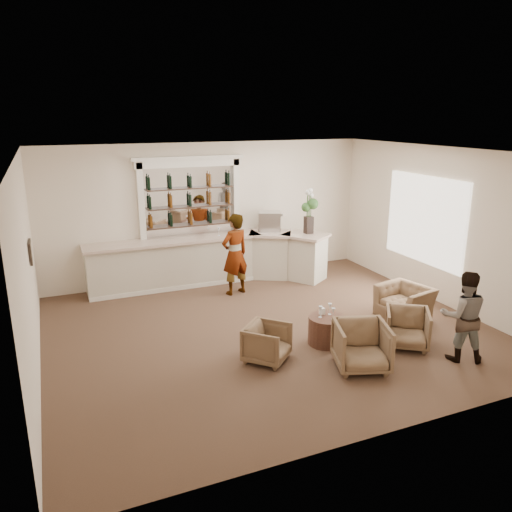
{
  "coord_description": "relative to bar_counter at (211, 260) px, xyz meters",
  "views": [
    {
      "loc": [
        -3.61,
        -7.92,
        3.94
      ],
      "look_at": [
        0.12,
        0.9,
        1.2
      ],
      "focal_mm": 35.0,
      "sensor_mm": 36.0,
      "label": 1
    }
  ],
  "objects": [
    {
      "name": "ground",
      "position": [
        0.16,
        -3.0,
        -0.57
      ],
      "size": [
        8.0,
        8.0,
        0.0
      ],
      "primitive_type": "plane",
      "color": "brown",
      "rests_on": "ground"
    },
    {
      "name": "wine_glass_bar_right",
      "position": [
        0.81,
        0.04,
        0.67
      ],
      "size": [
        0.07,
        0.07,
        0.21
      ],
      "primitive_type": null,
      "color": "white",
      "rests_on": "bar_counter"
    },
    {
      "name": "armchair_right",
      "position": [
        2.1,
        -4.57,
        -0.24
      ],
      "size": [
        1.02,
        1.02,
        0.68
      ],
      "primitive_type": "imported",
      "rotation": [
        0.0,
        0.0,
        -0.61
      ],
      "color": "brown",
      "rests_on": "ground"
    },
    {
      "name": "wine_glass_tbl_a",
      "position": [
        0.75,
        -3.9,
        0.03
      ],
      "size": [
        0.07,
        0.07,
        0.21
      ],
      "primitive_type": null,
      "color": "white",
      "rests_on": "cocktail_table"
    },
    {
      "name": "wine_glass_tbl_c",
      "position": [
        0.91,
        -4.06,
        0.03
      ],
      "size": [
        0.07,
        0.07,
        0.21
      ],
      "primitive_type": null,
      "color": "white",
      "rests_on": "cocktail_table"
    },
    {
      "name": "armchair_far",
      "position": [
        2.94,
        -3.48,
        -0.26
      ],
      "size": [
        1.04,
        1.13,
        0.63
      ],
      "primitive_type": "imported",
      "rotation": [
        0.0,
        0.0,
        -1.34
      ],
      "color": "brown",
      "rests_on": "ground"
    },
    {
      "name": "armchair_left",
      "position": [
        -0.37,
        -4.1,
        -0.26
      ],
      "size": [
        0.96,
        0.96,
        0.63
      ],
      "primitive_type": "imported",
      "rotation": [
        0.0,
        0.0,
        0.77
      ],
      "color": "brown",
      "rests_on": "ground"
    },
    {
      "name": "espresso_machine",
      "position": [
        1.56,
        0.08,
        0.8
      ],
      "size": [
        0.67,
        0.62,
        0.47
      ],
      "primitive_type": "cube",
      "rotation": [
        0.0,
        0.0,
        -0.4
      ],
      "color": "#BCBCC1",
      "rests_on": "bar_counter"
    },
    {
      "name": "flower_vase",
      "position": [
        2.32,
        -0.55,
        1.18
      ],
      "size": [
        0.29,
        0.29,
        1.09
      ],
      "color": "black",
      "rests_on": "bar_counter"
    },
    {
      "name": "napkin_holder",
      "position": [
        0.85,
        -3.79,
        -0.01
      ],
      "size": [
        0.08,
        0.08,
        0.12
      ],
      "primitive_type": "cube",
      "color": "white",
      "rests_on": "cocktail_table"
    },
    {
      "name": "armchair_center",
      "position": [
        0.91,
        -4.92,
        -0.19
      ],
      "size": [
        1.04,
        1.06,
        0.76
      ],
      "primitive_type": "imported",
      "rotation": [
        0.0,
        0.0,
        -0.33
      ],
      "color": "brown",
      "rests_on": "ground"
    },
    {
      "name": "guest",
      "position": [
        2.6,
        -5.3,
        0.19
      ],
      "size": [
        0.93,
        0.87,
        1.53
      ],
      "primitive_type": "imported",
      "rotation": [
        0.0,
        0.0,
        2.63
      ],
      "color": "gray",
      "rests_on": "ground"
    },
    {
      "name": "bar_counter",
      "position": [
        0.0,
        0.0,
        0.0
      ],
      "size": [
        5.72,
        1.8,
        1.14
      ],
      "color": "beige",
      "rests_on": "ground"
    },
    {
      "name": "wine_glass_tbl_b",
      "position": [
        0.97,
        -3.85,
        0.03
      ],
      "size": [
        0.07,
        0.07,
        0.21
      ],
      "primitive_type": null,
      "color": "white",
      "rests_on": "cocktail_table"
    },
    {
      "name": "wine_glass_bar_left",
      "position": [
        0.24,
        0.06,
        0.67
      ],
      "size": [
        0.07,
        0.07,
        0.21
      ],
      "primitive_type": null,
      "color": "white",
      "rests_on": "bar_counter"
    },
    {
      "name": "room_shell",
      "position": [
        0.33,
        -2.29,
        1.77
      ],
      "size": [
        8.04,
        7.02,
        3.32
      ],
      "color": "#EFDEC6",
      "rests_on": "ground"
    },
    {
      "name": "sommelier",
      "position": [
        0.28,
        -0.9,
        0.35
      ],
      "size": [
        0.77,
        0.61,
        1.84
      ],
      "primitive_type": "imported",
      "rotation": [
        0.0,
        0.0,
        3.41
      ],
      "color": "gray",
      "rests_on": "ground"
    },
    {
      "name": "cocktail_table",
      "position": [
        0.87,
        -3.93,
        -0.32
      ],
      "size": [
        0.65,
        0.65,
        0.5
      ],
      "primitive_type": "cylinder",
      "color": "#523023",
      "rests_on": "ground"
    },
    {
      "name": "back_bar_alcove",
      "position": [
        -0.34,
        0.41,
        1.46
      ],
      "size": [
        2.64,
        0.25,
        3.0
      ],
      "color": "white",
      "rests_on": "ground"
    }
  ]
}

